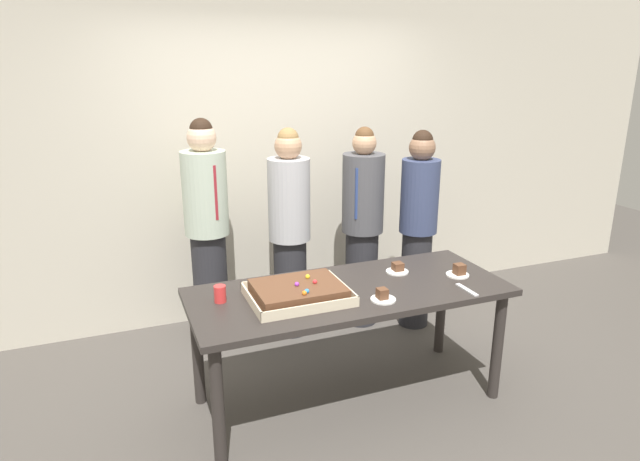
{
  "coord_description": "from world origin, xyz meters",
  "views": [
    {
      "loc": [
        -1.33,
        -2.87,
        2.13
      ],
      "look_at": [
        -0.14,
        0.15,
        1.13
      ],
      "focal_mm": 31.03,
      "sensor_mm": 36.0,
      "label": 1
    }
  ],
  "objects_px": {
    "person_green_shirt_behind": "(290,231)",
    "drink_cup_nearest": "(220,294)",
    "plated_slice_near_right": "(397,269)",
    "person_serving_front": "(207,229)",
    "person_striped_tie_right": "(362,226)",
    "plated_slice_far_left": "(383,297)",
    "cake_server_utensil": "(467,290)",
    "person_far_right_suit": "(418,226)",
    "sheet_cake": "(298,292)",
    "party_table": "(349,303)",
    "plated_slice_near_left": "(459,272)"
  },
  "relations": [
    {
      "from": "sheet_cake",
      "to": "person_striped_tie_right",
      "type": "xyz_separation_m",
      "value": [
        0.91,
        1.03,
        0.03
      ]
    },
    {
      "from": "plated_slice_near_right",
      "to": "cake_server_utensil",
      "type": "relative_size",
      "value": 0.75
    },
    {
      "from": "person_striped_tie_right",
      "to": "drink_cup_nearest",
      "type": "bearing_deg",
      "value": -14.66
    },
    {
      "from": "drink_cup_nearest",
      "to": "plated_slice_near_right",
      "type": "bearing_deg",
      "value": 2.02
    },
    {
      "from": "party_table",
      "to": "plated_slice_near_right",
      "type": "relative_size",
      "value": 13.15
    },
    {
      "from": "sheet_cake",
      "to": "plated_slice_near_right",
      "type": "height_order",
      "value": "sheet_cake"
    },
    {
      "from": "plated_slice_near_right",
      "to": "person_far_right_suit",
      "type": "height_order",
      "value": "person_far_right_suit"
    },
    {
      "from": "party_table",
      "to": "person_green_shirt_behind",
      "type": "relative_size",
      "value": 1.19
    },
    {
      "from": "person_green_shirt_behind",
      "to": "person_striped_tie_right",
      "type": "xyz_separation_m",
      "value": [
        0.61,
        -0.03,
        -0.02
      ]
    },
    {
      "from": "party_table",
      "to": "drink_cup_nearest",
      "type": "xyz_separation_m",
      "value": [
        -0.78,
        0.1,
        0.14
      ]
    },
    {
      "from": "plated_slice_near_right",
      "to": "person_far_right_suit",
      "type": "xyz_separation_m",
      "value": [
        0.55,
        0.65,
        0.06
      ]
    },
    {
      "from": "drink_cup_nearest",
      "to": "person_striped_tie_right",
      "type": "xyz_separation_m",
      "value": [
        1.35,
        0.9,
        0.02
      ]
    },
    {
      "from": "plated_slice_near_left",
      "to": "person_far_right_suit",
      "type": "bearing_deg",
      "value": 76.39
    },
    {
      "from": "party_table",
      "to": "person_green_shirt_behind",
      "type": "bearing_deg",
      "value": 92.49
    },
    {
      "from": "cake_server_utensil",
      "to": "person_serving_front",
      "type": "bearing_deg",
      "value": 132.58
    },
    {
      "from": "party_table",
      "to": "cake_server_utensil",
      "type": "xyz_separation_m",
      "value": [
        0.66,
        -0.28,
        0.1
      ]
    },
    {
      "from": "cake_server_utensil",
      "to": "person_serving_front",
      "type": "relative_size",
      "value": 0.11
    },
    {
      "from": "plated_slice_near_right",
      "to": "person_serving_front",
      "type": "bearing_deg",
      "value": 136.81
    },
    {
      "from": "plated_slice_near_right",
      "to": "cake_server_utensil",
      "type": "height_order",
      "value": "plated_slice_near_right"
    },
    {
      "from": "sheet_cake",
      "to": "drink_cup_nearest",
      "type": "relative_size",
      "value": 5.8
    },
    {
      "from": "plated_slice_near_left",
      "to": "person_green_shirt_behind",
      "type": "xyz_separation_m",
      "value": [
        -0.8,
        1.09,
        0.06
      ]
    },
    {
      "from": "person_serving_front",
      "to": "person_green_shirt_behind",
      "type": "bearing_deg",
      "value": 64.14
    },
    {
      "from": "party_table",
      "to": "plated_slice_far_left",
      "type": "height_order",
      "value": "plated_slice_far_left"
    },
    {
      "from": "plated_slice_far_left",
      "to": "cake_server_utensil",
      "type": "bearing_deg",
      "value": -6.28
    },
    {
      "from": "party_table",
      "to": "sheet_cake",
      "type": "height_order",
      "value": "sheet_cake"
    },
    {
      "from": "person_striped_tie_right",
      "to": "person_far_right_suit",
      "type": "xyz_separation_m",
      "value": [
        0.4,
        -0.21,
        0.01
      ]
    },
    {
      "from": "plated_slice_near_right",
      "to": "person_far_right_suit",
      "type": "relative_size",
      "value": 0.09
    },
    {
      "from": "plated_slice_near_left",
      "to": "person_green_shirt_behind",
      "type": "relative_size",
      "value": 0.09
    },
    {
      "from": "plated_slice_far_left",
      "to": "person_far_right_suit",
      "type": "distance_m",
      "value": 1.33
    },
    {
      "from": "person_far_right_suit",
      "to": "plated_slice_near_right",
      "type": "bearing_deg",
      "value": 17.86
    },
    {
      "from": "plated_slice_near_right",
      "to": "person_serving_front",
      "type": "height_order",
      "value": "person_serving_front"
    },
    {
      "from": "party_table",
      "to": "person_green_shirt_behind",
      "type": "xyz_separation_m",
      "value": [
        -0.05,
        1.03,
        0.18
      ]
    },
    {
      "from": "person_striped_tie_right",
      "to": "person_far_right_suit",
      "type": "height_order",
      "value": "person_striped_tie_right"
    },
    {
      "from": "person_green_shirt_behind",
      "to": "drink_cup_nearest",
      "type": "bearing_deg",
      "value": -22.52
    },
    {
      "from": "sheet_cake",
      "to": "person_serving_front",
      "type": "relative_size",
      "value": 0.33
    },
    {
      "from": "person_serving_front",
      "to": "cake_server_utensil",
      "type": "bearing_deg",
      "value": 27.68
    },
    {
      "from": "person_green_shirt_behind",
      "to": "person_striped_tie_right",
      "type": "distance_m",
      "value": 0.61
    },
    {
      "from": "plated_slice_near_right",
      "to": "plated_slice_far_left",
      "type": "xyz_separation_m",
      "value": [
        -0.3,
        -0.37,
        0.0
      ]
    },
    {
      "from": "person_striped_tie_right",
      "to": "plated_slice_far_left",
      "type": "bearing_deg",
      "value": 21.2
    },
    {
      "from": "party_table",
      "to": "person_serving_front",
      "type": "xyz_separation_m",
      "value": [
        -0.66,
        1.15,
        0.22
      ]
    },
    {
      "from": "cake_server_utensil",
      "to": "person_far_right_suit",
      "type": "relative_size",
      "value": 0.12
    },
    {
      "from": "person_serving_front",
      "to": "person_green_shirt_behind",
      "type": "relative_size",
      "value": 1.05
    },
    {
      "from": "plated_slice_far_left",
      "to": "cake_server_utensil",
      "type": "height_order",
      "value": "plated_slice_far_left"
    },
    {
      "from": "sheet_cake",
      "to": "plated_slice_far_left",
      "type": "relative_size",
      "value": 3.87
    },
    {
      "from": "plated_slice_near_left",
      "to": "person_serving_front",
      "type": "relative_size",
      "value": 0.09
    },
    {
      "from": "person_far_right_suit",
      "to": "drink_cup_nearest",
      "type": "bearing_deg",
      "value": -10.42
    },
    {
      "from": "plated_slice_near_right",
      "to": "drink_cup_nearest",
      "type": "bearing_deg",
      "value": -177.98
    },
    {
      "from": "plated_slice_near_left",
      "to": "cake_server_utensil",
      "type": "xyz_separation_m",
      "value": [
        -0.1,
        -0.23,
        -0.02
      ]
    },
    {
      "from": "sheet_cake",
      "to": "plated_slice_near_right",
      "type": "xyz_separation_m",
      "value": [
        0.76,
        0.17,
        -0.02
      ]
    },
    {
      "from": "drink_cup_nearest",
      "to": "person_far_right_suit",
      "type": "distance_m",
      "value": 1.88
    }
  ]
}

